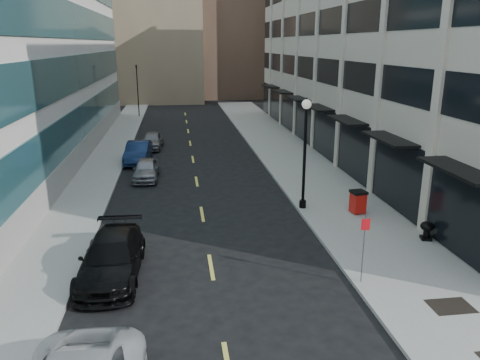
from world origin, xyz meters
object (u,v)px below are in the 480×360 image
object	(u,v)px
sign_post	(364,239)
lamppost	(305,144)
traffic_signal	(136,68)
car_blue_sedan	(138,152)
trash_bin	(358,201)
car_black_pickup	(112,258)
car_grey_sedan	(152,140)
urn_planter	(427,229)
car_silver_sedan	(146,169)

from	to	relation	value
sign_post	lamppost	bearing A→B (deg)	97.97
lamppost	traffic_signal	bearing A→B (deg)	107.56
car_blue_sedan	trash_bin	size ratio (longest dim) A/B	3.92
car_black_pickup	car_grey_sedan	world-z (taller)	car_black_pickup
traffic_signal	urn_planter	bearing A→B (deg)	-68.81
car_black_pickup	car_grey_sedan	distance (m)	22.59
car_grey_sedan	lamppost	bearing A→B (deg)	-58.70
traffic_signal	sign_post	distance (m)	43.74
car_grey_sedan	sign_post	world-z (taller)	sign_post
lamppost	urn_planter	distance (m)	7.08
car_silver_sedan	car_grey_sedan	distance (m)	9.31
car_silver_sedan	sign_post	bearing A→B (deg)	-59.06
car_black_pickup	car_silver_sedan	xyz separation A→B (m)	(0.54, 13.28, -0.10)
car_grey_sedan	trash_bin	size ratio (longest dim) A/B	3.45
car_black_pickup	urn_planter	distance (m)	13.40
traffic_signal	car_blue_sedan	size ratio (longest dim) A/B	1.51
traffic_signal	car_black_pickup	xyz separation A→B (m)	(1.76, -40.28, -4.95)
urn_planter	car_silver_sedan	bearing A→B (deg)	136.98
lamppost	urn_planter	bearing A→B (deg)	-48.28
traffic_signal	car_grey_sedan	bearing A→B (deg)	-82.59
sign_post	urn_planter	bearing A→B (deg)	45.12
traffic_signal	lamppost	world-z (taller)	traffic_signal
car_black_pickup	car_silver_sedan	distance (m)	13.29
trash_bin	car_grey_sedan	bearing A→B (deg)	113.32
lamppost	car_black_pickup	bearing A→B (deg)	-145.73
car_black_pickup	car_blue_sedan	size ratio (longest dim) A/B	1.15
car_silver_sedan	car_black_pickup	bearing A→B (deg)	-90.59
car_silver_sedan	trash_bin	world-z (taller)	car_silver_sedan
car_blue_sedan	car_silver_sedan	bearing A→B (deg)	-75.82
car_blue_sedan	sign_post	world-z (taller)	sign_post
lamppost	sign_post	xyz separation A→B (m)	(-0.00, -8.08, -1.74)
traffic_signal	car_blue_sedan	distance (m)	22.97
traffic_signal	trash_bin	size ratio (longest dim) A/B	5.93
car_grey_sedan	sign_post	distance (m)	25.97
lamppost	car_blue_sedan	bearing A→B (deg)	128.43
trash_bin	car_blue_sedan	bearing A→B (deg)	123.79
traffic_signal	car_grey_sedan	xyz separation A→B (m)	(2.30, -17.69, -5.03)
car_grey_sedan	urn_planter	distance (m)	24.81
car_grey_sedan	lamppost	size ratio (longest dim) A/B	0.70
car_black_pickup	car_blue_sedan	distance (m)	17.90
car_black_pickup	lamppost	world-z (taller)	lamppost
lamppost	urn_planter	xyz separation A→B (m)	(4.30, -4.82, -2.90)
car_silver_sedan	lamppost	xyz separation A→B (m)	(8.50, -7.12, 2.89)
car_silver_sedan	urn_planter	distance (m)	17.51
car_grey_sedan	urn_planter	size ratio (longest dim) A/B	4.87
car_blue_sedan	lamppost	distance (m)	15.25
urn_planter	traffic_signal	bearing A→B (deg)	111.19
car_black_pickup	lamppost	size ratio (longest dim) A/B	0.92
car_silver_sedan	trash_bin	xyz separation A→B (m)	(11.05, -8.29, 0.12)
car_grey_sedan	car_black_pickup	bearing A→B (deg)	-87.42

